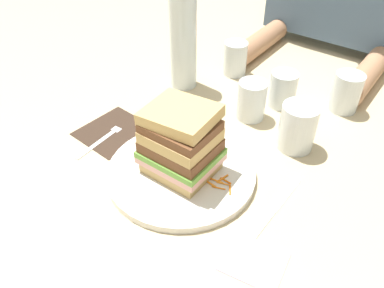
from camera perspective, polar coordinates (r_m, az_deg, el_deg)
ground_plane at (r=0.77m, az=-2.21°, el=-4.10°), size 3.00×3.00×0.00m
main_plate at (r=0.77m, az=-1.34°, el=-3.88°), size 0.28×0.28×0.01m
sandwich at (r=0.72m, az=-1.46°, el=0.38°), size 0.13×0.11×0.14m
carrot_shred_0 at (r=0.80m, az=-5.24°, el=-1.12°), size 0.01×0.03×0.00m
carrot_shred_1 at (r=0.81m, az=-5.52°, el=-0.38°), size 0.02×0.01×0.00m
carrot_shred_2 at (r=0.79m, az=-5.06°, el=-1.45°), size 0.02×0.02×0.00m
carrot_shred_3 at (r=0.81m, az=-6.80°, el=-0.56°), size 0.02×0.02×0.00m
carrot_shred_4 at (r=0.80m, az=-5.52°, el=-1.20°), size 0.01×0.02×0.00m
carrot_shred_5 at (r=0.79m, az=-7.04°, el=-1.82°), size 0.01×0.02×0.00m
carrot_shred_6 at (r=0.81m, az=-4.68°, el=-0.51°), size 0.01×0.02×0.00m
carrot_shred_7 at (r=0.72m, az=5.50°, el=-6.57°), size 0.02×0.02×0.00m
carrot_shred_8 at (r=0.72m, az=3.99°, el=-6.19°), size 0.02×0.01×0.00m
carrot_shred_9 at (r=0.74m, az=4.52°, el=-4.90°), size 0.01×0.02×0.00m
carrot_shred_10 at (r=0.73m, az=2.66°, el=-5.74°), size 0.03×0.01×0.00m
carrot_shred_11 at (r=0.74m, az=4.88°, el=-5.28°), size 0.02×0.00×0.00m
carrot_shred_12 at (r=0.73m, az=4.47°, el=-5.70°), size 0.02×0.01×0.00m
carrot_shred_13 at (r=0.73m, az=3.58°, el=-5.31°), size 0.03×0.01×0.00m
napkin_dark at (r=0.89m, az=-11.19°, el=1.84°), size 0.14×0.15×0.00m
fork at (r=0.87m, az=-12.21°, el=1.26°), size 0.02×0.17×0.00m
knife at (r=0.72m, az=11.43°, el=-9.43°), size 0.02×0.20×0.00m
juice_glass at (r=0.83m, az=14.93°, el=2.17°), size 0.07×0.07×0.10m
water_bottle at (r=0.98m, az=-1.29°, el=15.16°), size 0.07×0.07×0.29m
empty_tumbler_0 at (r=0.96m, az=12.96°, el=7.69°), size 0.06×0.06×0.08m
empty_tumbler_1 at (r=0.90m, az=8.57°, el=6.26°), size 0.06×0.06×0.09m
empty_tumbler_2 at (r=1.07m, az=6.24°, el=12.16°), size 0.06×0.06×0.09m
empty_tumbler_3 at (r=0.98m, az=21.35°, el=6.95°), size 0.07×0.07×0.09m
napkin_pink at (r=0.65m, az=8.95°, el=-16.36°), size 0.10×0.09×0.00m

